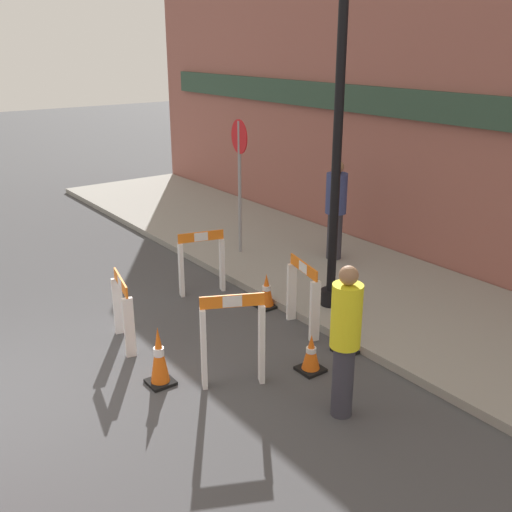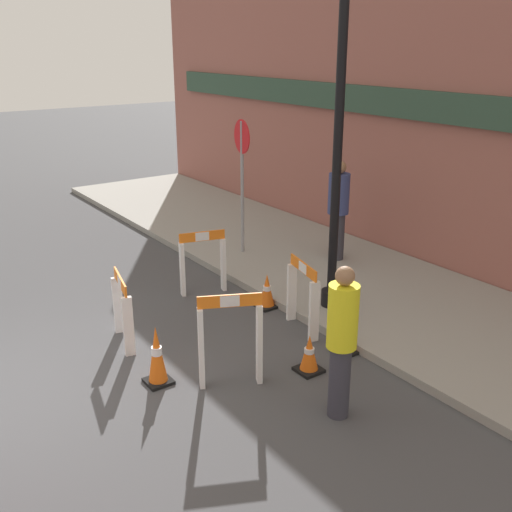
{
  "view_description": "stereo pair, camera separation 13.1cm",
  "coord_description": "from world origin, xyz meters",
  "px_view_note": "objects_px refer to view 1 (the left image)",
  "views": [
    {
      "loc": [
        6.55,
        -0.66,
        3.83
      ],
      "look_at": [
        0.24,
        3.99,
        1.0
      ],
      "focal_mm": 42.0,
      "sensor_mm": 36.0,
      "label": 1
    },
    {
      "loc": [
        6.62,
        -0.56,
        3.83
      ],
      "look_at": [
        0.24,
        3.99,
        1.0
      ],
      "focal_mm": 42.0,
      "sensor_mm": 36.0,
      "label": 2
    }
  ],
  "objects_px": {
    "stop_sign": "(240,165)",
    "person_worker": "(345,337)",
    "person_pedestrian": "(336,207)",
    "streetlamp_post": "(341,68)"
  },
  "relations": [
    {
      "from": "person_worker",
      "to": "streetlamp_post",
      "type": "bearing_deg",
      "value": -37.57
    },
    {
      "from": "streetlamp_post",
      "to": "person_worker",
      "type": "xyz_separation_m",
      "value": [
        2.0,
        -1.7,
        -2.56
      ]
    },
    {
      "from": "stop_sign",
      "to": "person_worker",
      "type": "bearing_deg",
      "value": 165.99
    },
    {
      "from": "stop_sign",
      "to": "streetlamp_post",
      "type": "bearing_deg",
      "value": -177.39
    },
    {
      "from": "stop_sign",
      "to": "person_pedestrian",
      "type": "height_order",
      "value": "stop_sign"
    },
    {
      "from": "person_worker",
      "to": "person_pedestrian",
      "type": "height_order",
      "value": "person_pedestrian"
    },
    {
      "from": "streetlamp_post",
      "to": "person_pedestrian",
      "type": "height_order",
      "value": "streetlamp_post"
    },
    {
      "from": "person_pedestrian",
      "to": "person_worker",
      "type": "bearing_deg",
      "value": 143.52
    },
    {
      "from": "streetlamp_post",
      "to": "person_pedestrian",
      "type": "distance_m",
      "value": 3.17
    },
    {
      "from": "stop_sign",
      "to": "person_pedestrian",
      "type": "relative_size",
      "value": 1.37
    }
  ]
}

